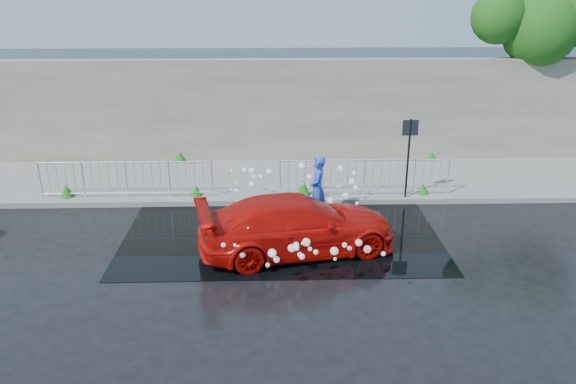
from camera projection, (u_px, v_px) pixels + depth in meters
name	position (u px, v px, depth m)	size (l,w,h in m)	color
ground	(262.00, 250.00, 13.63)	(90.00, 90.00, 0.00)	black
pavement	(264.00, 180.00, 18.29)	(30.00, 4.00, 0.15)	slate
curb	(263.00, 202.00, 16.41)	(30.00, 0.25, 0.16)	slate
retaining_wall	(264.00, 110.00, 19.71)	(30.00, 0.60, 3.50)	#656255
puddle	(281.00, 232.00, 14.58)	(8.00, 5.00, 0.01)	black
sign_post	(409.00, 146.00, 16.04)	(0.45, 0.06, 2.50)	black
tree	(551.00, 21.00, 19.13)	(5.14, 2.58, 6.42)	#332114
railing_left	(126.00, 178.00, 16.41)	(5.05, 0.05, 1.10)	silver
railing_right	(364.00, 176.00, 16.59)	(5.05, 0.05, 1.10)	silver
weeds	(249.00, 179.00, 17.59)	(12.17, 3.93, 0.45)	#1E4713
water_spray	(304.00, 210.00, 13.96)	(3.57, 5.82, 1.10)	white
red_car	(298.00, 225.00, 13.36)	(1.93, 4.74, 1.37)	#C00C07
person	(317.00, 188.00, 15.19)	(0.64, 0.42, 1.76)	blue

